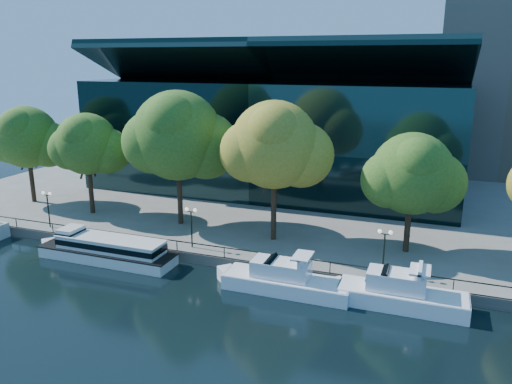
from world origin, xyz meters
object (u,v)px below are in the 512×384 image
at_px(tree_2, 179,138).
at_px(tree_0, 28,139).
at_px(tour_boat, 104,248).
at_px(cruiser_far, 396,292).
at_px(lamp_1, 191,218).
at_px(tree_1, 88,145).
at_px(cruiser_near, 282,279).
at_px(lamp_2, 385,242).
at_px(lamp_0, 47,201).
at_px(tree_4, 414,176).
at_px(tree_3, 276,147).

bearing_deg(tree_2, tree_0, 176.72).
height_order(tour_boat, tree_2, tree_2).
distance_m(cruiser_far, lamp_1, 20.27).
bearing_deg(tree_1, cruiser_near, -20.47).
bearing_deg(lamp_2, tree_0, 170.70).
bearing_deg(tree_2, lamp_1, -54.15).
relative_size(cruiser_near, lamp_2, 2.96).
bearing_deg(tour_boat, tree_0, 149.64).
bearing_deg(lamp_0, cruiser_far, -5.37).
bearing_deg(tree_0, tree_4, -1.48).
relative_size(cruiser_far, lamp_1, 2.77).
xyz_separation_m(tree_3, lamp_0, (-24.46, -4.89, -6.63)).
relative_size(cruiser_near, tree_4, 1.04).
xyz_separation_m(tour_boat, lamp_1, (7.62, 3.76, 2.75)).
xyz_separation_m(tour_boat, tree_3, (14.59, 8.65, 9.38)).
relative_size(tree_1, lamp_2, 2.97).
distance_m(tour_boat, lamp_2, 26.36).
relative_size(cruiser_near, lamp_0, 2.96).
height_order(tree_0, tree_2, tree_2).
xyz_separation_m(cruiser_far, tree_1, (-36.07, 9.44, 8.06)).
height_order(cruiser_far, lamp_2, lamp_2).
relative_size(tour_boat, tree_4, 1.33).
xyz_separation_m(tour_boat, tree_1, (-8.69, 9.69, 7.98)).
bearing_deg(tree_3, cruiser_near, -68.51).
distance_m(cruiser_far, tree_1, 38.15).
bearing_deg(tree_3, tour_boat, -149.34).
height_order(cruiser_near, cruiser_far, cruiser_far).
relative_size(tree_2, tree_3, 1.05).
height_order(cruiser_near, lamp_0, lamp_0).
height_order(tree_0, lamp_2, tree_0).
height_order(tree_1, tree_4, tree_1).
height_order(tour_boat, tree_0, tree_0).
xyz_separation_m(tree_4, lamp_2, (-1.65, -6.15, -4.53)).
height_order(tree_2, tree_4, tree_2).
bearing_deg(cruiser_far, tree_0, 166.81).
bearing_deg(cruiser_far, tree_1, 165.34).
height_order(tree_0, lamp_0, tree_0).
height_order(tree_4, lamp_1, tree_4).
xyz_separation_m(tree_0, tree_1, (10.28, -1.43, -0.03)).
distance_m(cruiser_far, tree_0, 48.29).
bearing_deg(cruiser_far, lamp_0, 174.63).
bearing_deg(lamp_1, tree_0, 164.54).
height_order(cruiser_near, tree_2, tree_2).
distance_m(tour_boat, cruiser_far, 27.39).
height_order(tree_0, tree_4, tree_0).
bearing_deg(cruiser_far, lamp_1, 169.94).
height_order(cruiser_far, tree_2, tree_2).
xyz_separation_m(tree_3, lamp_1, (-6.97, -4.89, -6.63)).
height_order(cruiser_near, lamp_1, lamp_1).
height_order(tree_3, tree_4, tree_3).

